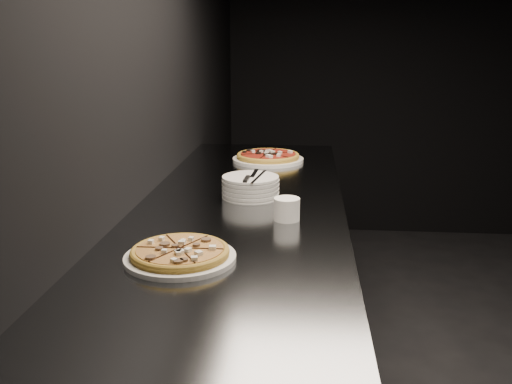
# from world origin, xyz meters

# --- Properties ---
(wall_left) EXTENTS (0.02, 5.00, 2.80)m
(wall_left) POSITION_xyz_m (-2.50, 0.00, 1.40)
(wall_left) COLOR black
(wall_left) RESTS_ON floor
(counter) EXTENTS (0.74, 2.44, 0.92)m
(counter) POSITION_xyz_m (-2.13, 0.00, 0.46)
(counter) COLOR slate
(counter) RESTS_ON floor
(pizza_mushroom) EXTENTS (0.30, 0.30, 0.03)m
(pizza_mushroom) POSITION_xyz_m (-2.23, -0.55, 0.94)
(pizza_mushroom) COLOR white
(pizza_mushroom) RESTS_ON counter
(pizza_tomato) EXTENTS (0.39, 0.39, 0.04)m
(pizza_tomato) POSITION_xyz_m (-2.09, 0.77, 0.94)
(pizza_tomato) COLOR white
(pizza_tomato) RESTS_ON counter
(plate_stack) EXTENTS (0.21, 0.21, 0.08)m
(plate_stack) POSITION_xyz_m (-2.10, 0.10, 0.96)
(plate_stack) COLOR white
(plate_stack) RESTS_ON counter
(cutlery) EXTENTS (0.09, 0.22, 0.01)m
(cutlery) POSITION_xyz_m (-2.10, 0.09, 1.00)
(cutlery) COLOR #ADAFB4
(cutlery) RESTS_ON plate_stack
(ramekin) EXTENTS (0.09, 0.09, 0.07)m
(ramekin) POSITION_xyz_m (-1.96, -0.17, 0.96)
(ramekin) COLOR white
(ramekin) RESTS_ON counter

